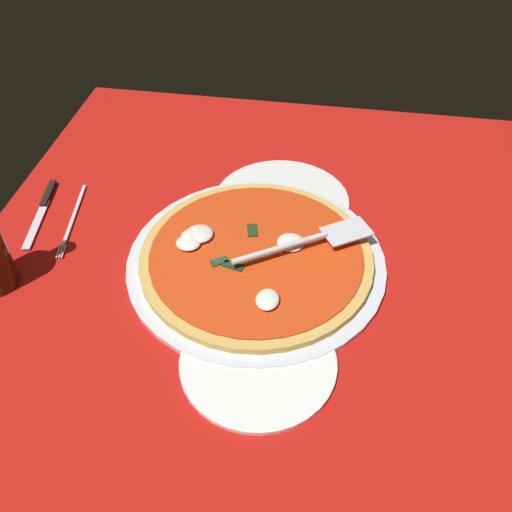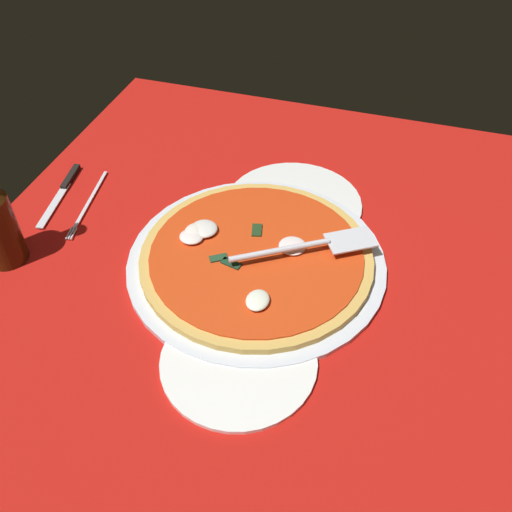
{
  "view_description": "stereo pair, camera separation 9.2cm",
  "coord_description": "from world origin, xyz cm",
  "px_view_note": "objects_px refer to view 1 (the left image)",
  "views": [
    {
      "loc": [
        -65.13,
        -5.21,
        66.7
      ],
      "look_at": [
        -0.21,
        5.33,
        2.3
      ],
      "focal_mm": 39.17,
      "sensor_mm": 36.0,
      "label": 1
    },
    {
      "loc": [
        -63.02,
        -14.15,
        66.7
      ],
      "look_at": [
        -0.21,
        5.33,
        2.3
      ],
      "focal_mm": 39.17,
      "sensor_mm": 36.0,
      "label": 2
    }
  ],
  "objects_px": {
    "pizza_server": "(308,242)",
    "dinner_plate_right": "(282,201)",
    "pizza": "(255,257)",
    "place_setting_far": "(57,215)",
    "dinner_plate_left": "(258,362)"
  },
  "relations": [
    {
      "from": "dinner_plate_right",
      "to": "pizza",
      "type": "relative_size",
      "value": 0.65
    },
    {
      "from": "dinner_plate_left",
      "to": "place_setting_far",
      "type": "xyz_separation_m",
      "value": [
        0.26,
        0.42,
        -0.0
      ]
    },
    {
      "from": "dinner_plate_left",
      "to": "pizza_server",
      "type": "height_order",
      "value": "pizza_server"
    },
    {
      "from": "pizza_server",
      "to": "dinner_plate_right",
      "type": "bearing_deg",
      "value": 80.25
    },
    {
      "from": "pizza",
      "to": "place_setting_far",
      "type": "xyz_separation_m",
      "value": [
        0.07,
        0.38,
        -0.02
      ]
    },
    {
      "from": "pizza",
      "to": "pizza_server",
      "type": "height_order",
      "value": "pizza_server"
    },
    {
      "from": "pizza",
      "to": "place_setting_far",
      "type": "relative_size",
      "value": 1.86
    },
    {
      "from": "pizza_server",
      "to": "dinner_plate_left",
      "type": "bearing_deg",
      "value": -134.8
    },
    {
      "from": "place_setting_far",
      "to": "dinner_plate_left",
      "type": "bearing_deg",
      "value": 48.47
    },
    {
      "from": "dinner_plate_right",
      "to": "place_setting_far",
      "type": "bearing_deg",
      "value": 104.51
    },
    {
      "from": "dinner_plate_right",
      "to": "pizza_server",
      "type": "bearing_deg",
      "value": -157.29
    },
    {
      "from": "dinner_plate_right",
      "to": "pizza_server",
      "type": "distance_m",
      "value": 0.16
    },
    {
      "from": "place_setting_far",
      "to": "pizza",
      "type": "bearing_deg",
      "value": 70.59
    },
    {
      "from": "dinner_plate_left",
      "to": "dinner_plate_right",
      "type": "bearing_deg",
      "value": 2.1
    },
    {
      "from": "pizza",
      "to": "dinner_plate_left",
      "type": "bearing_deg",
      "value": -169.22
    }
  ]
}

